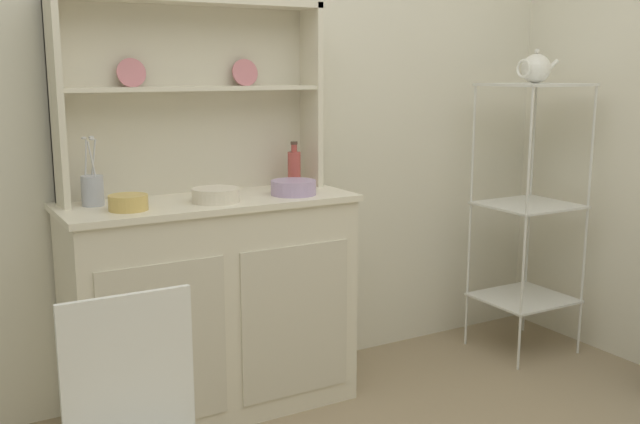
{
  "coord_description": "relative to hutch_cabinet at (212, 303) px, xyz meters",
  "views": [
    {
      "loc": [
        -1.27,
        -1.23,
        1.35
      ],
      "look_at": [
        0.07,
        1.12,
        0.82
      ],
      "focal_mm": 40.89,
      "sensor_mm": 36.0,
      "label": 1
    }
  ],
  "objects": [
    {
      "name": "hutch_cabinet",
      "position": [
        0.0,
        0.0,
        0.0
      ],
      "size": [
        1.13,
        0.45,
        0.86
      ],
      "color": "silver",
      "rests_on": "ground"
    },
    {
      "name": "wall_back",
      "position": [
        0.28,
        0.26,
        0.81
      ],
      "size": [
        3.84,
        0.05,
        2.5
      ],
      "primitive_type": "cube",
      "color": "silver",
      "rests_on": "ground"
    },
    {
      "name": "porcelain_teapot",
      "position": [
        1.55,
        -0.15,
        0.91
      ],
      "size": [
        0.22,
        0.13,
        0.15
      ],
      "color": "white",
      "rests_on": "bakers_rack"
    },
    {
      "name": "bakers_rack",
      "position": [
        1.55,
        -0.15,
        0.33
      ],
      "size": [
        0.41,
        0.38,
        1.29
      ],
      "color": "silver",
      "rests_on": "ground"
    },
    {
      "name": "utensil_jar",
      "position": [
        -0.42,
        0.08,
        0.48
      ],
      "size": [
        0.08,
        0.08,
        0.25
      ],
      "color": "#B2B7C6",
      "rests_on": "hutch_cabinet"
    },
    {
      "name": "hutch_shelf_unit",
      "position": [
        0.0,
        0.17,
        0.86
      ],
      "size": [
        1.05,
        0.18,
        0.76
      ],
      "color": "beige",
      "rests_on": "hutch_cabinet"
    },
    {
      "name": "bowl_cream_small",
      "position": [
        0.33,
        -0.07,
        0.45
      ],
      "size": [
        0.18,
        0.18,
        0.06
      ],
      "primitive_type": "cylinder",
      "color": "#B79ECC",
      "rests_on": "hutch_cabinet"
    },
    {
      "name": "jam_bottle",
      "position": [
        0.42,
        0.09,
        0.5
      ],
      "size": [
        0.05,
        0.05,
        0.19
      ],
      "color": "#B74C47",
      "rests_on": "hutch_cabinet"
    },
    {
      "name": "bowl_mixing_large",
      "position": [
        -0.33,
        -0.07,
        0.45
      ],
      "size": [
        0.14,
        0.14,
        0.05
      ],
      "primitive_type": "cylinder",
      "color": "#DBB760",
      "rests_on": "hutch_cabinet"
    },
    {
      "name": "bowl_floral_medium",
      "position": [
        0.0,
        -0.07,
        0.45
      ],
      "size": [
        0.18,
        0.18,
        0.05
      ],
      "primitive_type": "cylinder",
      "color": "silver",
      "rests_on": "hutch_cabinet"
    }
  ]
}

